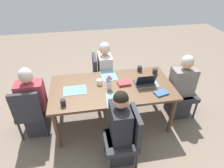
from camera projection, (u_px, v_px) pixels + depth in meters
name	position (u px, v px, depth m)	size (l,w,h in m)	color
ground_plane	(112.00, 120.00, 3.56)	(10.00, 10.00, 0.00)	#756656
dining_table	(112.00, 90.00, 3.19)	(1.96, 1.01, 0.74)	brown
chair_head_left_left_near	(182.00, 89.00, 3.52)	(0.44, 0.44, 0.90)	#2D2D33
person_head_left_left_near	(181.00, 90.00, 3.43)	(0.40, 0.36, 1.19)	#2D2D33
chair_head_right_left_mid	(30.00, 110.00, 3.04)	(0.44, 0.44, 0.90)	#2D2D33
person_head_right_left_mid	(34.00, 105.00, 3.09)	(0.40, 0.36, 1.19)	#2D2D33
chair_near_left_far	(101.00, 75.00, 3.92)	(0.44, 0.44, 0.90)	#2D2D33
person_near_left_far	(105.00, 75.00, 3.87)	(0.36, 0.40, 1.19)	#2D2D33
chair_far_right_near	(126.00, 136.00, 2.61)	(0.44, 0.44, 0.90)	#2D2D33
person_far_right_near	(120.00, 132.00, 2.63)	(0.36, 0.40, 1.19)	#2D2D33
flower_vase	(109.00, 81.00, 3.02)	(0.11, 0.08, 0.26)	silver
placemat_head_left_left_near	(147.00, 83.00, 3.22)	(0.36, 0.26, 0.00)	slate
placemat_head_right_left_mid	(75.00, 90.00, 3.06)	(0.36, 0.26, 0.00)	slate
placemat_near_left_far	(108.00, 75.00, 3.42)	(0.36, 0.26, 0.00)	slate
placemat_far_right_near	(115.00, 100.00, 2.86)	(0.36, 0.26, 0.00)	slate
laptop_head_left_left_near	(145.00, 82.00, 3.18)	(0.32, 0.22, 0.20)	#38383D
coffee_mug_near_left	(99.00, 82.00, 3.18)	(0.09, 0.09, 0.09)	white
coffee_mug_near_right	(140.00, 69.00, 3.52)	(0.08, 0.08, 0.10)	#232328
coffee_mug_centre_left	(155.00, 71.00, 3.46)	(0.09, 0.09, 0.09)	#232328
coffee_mug_centre_right	(63.00, 103.00, 2.73)	(0.08, 0.08, 0.10)	#232328
book_red_cover	(124.00, 83.00, 3.19)	(0.20, 0.14, 0.04)	#B73338
book_blue_cover	(161.00, 93.00, 2.98)	(0.20, 0.14, 0.03)	#335693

